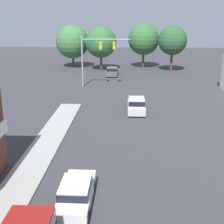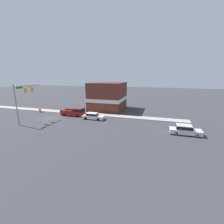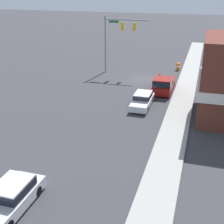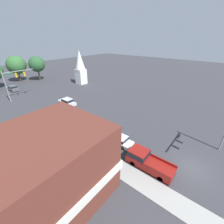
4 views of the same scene
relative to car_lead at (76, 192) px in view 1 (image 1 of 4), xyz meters
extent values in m
cylinder|color=gray|center=(-3.86, 30.14, 2.97)|extent=(0.22, 0.22, 7.42)
cylinder|color=gray|center=(-0.37, 30.14, 6.18)|extent=(6.98, 0.18, 0.18)
cube|color=gold|center=(-1.13, 30.14, 5.32)|extent=(0.36, 0.36, 1.05)
sphere|color=yellow|center=(-1.13, 29.94, 5.63)|extent=(0.22, 0.22, 0.22)
cube|color=gold|center=(0.79, 30.14, 5.32)|extent=(0.36, 0.36, 1.05)
sphere|color=yellow|center=(0.79, 29.94, 5.63)|extent=(0.22, 0.22, 0.22)
cube|color=#196B38|center=(-2.66, 30.14, 5.89)|extent=(1.40, 0.04, 0.30)
cylinder|color=black|center=(-0.77, 1.59, -0.41)|extent=(0.22, 0.66, 0.66)
cylinder|color=black|center=(0.77, 1.59, -0.41)|extent=(0.22, 0.66, 0.66)
cylinder|color=black|center=(-0.77, -1.36, -0.41)|extent=(0.22, 0.66, 0.66)
cylinder|color=black|center=(0.77, -1.36, -0.41)|extent=(0.22, 0.66, 0.66)
cube|color=silver|center=(0.00, 0.11, -0.24)|extent=(1.75, 4.75, 0.63)
cube|color=silver|center=(0.00, -0.17, 0.37)|extent=(1.61, 2.28, 0.60)
cube|color=black|center=(0.00, -0.17, 0.37)|extent=(1.63, 2.37, 0.42)
cylinder|color=black|center=(2.98, 19.43, -0.41)|extent=(0.22, 0.66, 0.66)
cylinder|color=black|center=(4.63, 19.43, -0.41)|extent=(0.22, 0.66, 0.66)
cylinder|color=black|center=(2.98, 16.44, -0.41)|extent=(0.22, 0.66, 0.66)
cylinder|color=black|center=(4.63, 16.44, -0.41)|extent=(0.22, 0.66, 0.66)
cube|color=silver|center=(3.80, 17.93, -0.21)|extent=(1.87, 4.81, 0.70)
cube|color=silver|center=(3.80, 17.64, 0.49)|extent=(1.72, 2.31, 0.71)
cube|color=black|center=(3.80, 17.64, 0.49)|extent=(1.74, 2.40, 0.49)
cylinder|color=black|center=(-0.78, 40.73, -0.41)|extent=(0.22, 0.66, 0.66)
cylinder|color=black|center=(0.88, 40.73, -0.41)|extent=(0.22, 0.66, 0.66)
cylinder|color=black|center=(-0.78, 37.84, -0.41)|extent=(0.22, 0.66, 0.66)
cylinder|color=black|center=(0.88, 37.84, -0.41)|extent=(0.22, 0.66, 0.66)
cube|color=#51565B|center=(0.05, 39.29, -0.19)|extent=(1.88, 4.66, 0.74)
cube|color=#51565B|center=(0.05, 39.01, 0.47)|extent=(1.73, 2.24, 0.58)
cube|color=black|center=(0.05, 39.01, 0.47)|extent=(1.75, 2.33, 0.41)
cylinder|color=#4C3823|center=(-8.36, 48.10, 0.33)|extent=(0.44, 0.44, 2.14)
sphere|color=#3D703D|center=(-8.36, 48.10, 4.37)|extent=(6.61, 6.61, 6.61)
cylinder|color=#4C3823|center=(-2.34, 44.88, 0.62)|extent=(0.44, 0.44, 2.71)
sphere|color=#336633|center=(-2.34, 44.88, 4.61)|extent=(5.87, 5.87, 5.87)
cylinder|color=#4C3823|center=(5.90, 48.41, 0.70)|extent=(0.44, 0.44, 2.87)
sphere|color=#336633|center=(5.90, 48.41, 4.92)|extent=(6.20, 6.20, 6.20)
cylinder|color=#4C3823|center=(11.00, 44.17, 0.93)|extent=(0.44, 0.44, 3.34)
sphere|color=#28562D|center=(11.00, 44.17, 5.01)|extent=(5.36, 5.36, 5.36)
camera|label=1|loc=(2.79, -15.25, 9.49)|focal=50.00mm
camera|label=2|loc=(29.04, 13.11, 8.54)|focal=24.00mm
camera|label=3|loc=(-5.74, 29.88, 11.09)|focal=50.00mm
camera|label=4|loc=(-14.58, -10.61, 13.64)|focal=24.00mm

